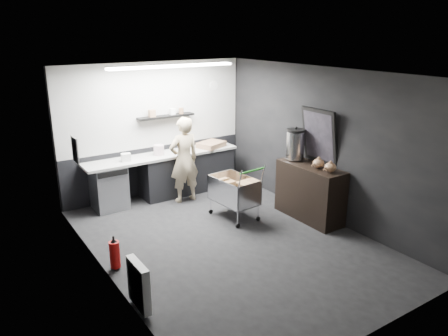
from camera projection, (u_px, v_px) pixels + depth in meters
floor at (230, 241)px, 7.11m from camera, size 5.50×5.50×0.00m
ceiling at (231, 73)px, 6.29m from camera, size 5.50×5.50×0.00m
wall_back at (155, 129)px, 8.89m from camera, size 5.50×0.00×5.50m
wall_front at (379, 227)px, 4.51m from camera, size 5.50×0.00×5.50m
wall_left at (103, 187)px, 5.66m from camera, size 0.00×5.50×5.50m
wall_right at (323, 144)px, 7.75m from camera, size 0.00×5.50×5.50m
kitchen_wall_panel at (154, 105)px, 8.73m from camera, size 3.95×0.02×1.70m
dado_panel at (157, 169)px, 9.14m from camera, size 3.95×0.02×1.00m
floating_shelf at (166, 116)px, 8.81m from camera, size 1.20×0.22×0.04m
wall_clock at (213, 85)px, 9.36m from camera, size 0.20×0.03×0.20m
poster at (75, 150)px, 6.64m from camera, size 0.02×0.30×0.40m
poster_red_band at (75, 145)px, 6.62m from camera, size 0.02×0.22×0.10m
radiator at (139, 285)px, 5.28m from camera, size 0.10×0.50×0.60m
ceiling_strip at (172, 66)px, 7.77m from camera, size 2.40×0.20×0.04m
prep_counter at (170, 174)px, 8.97m from camera, size 3.20×0.61×0.90m
person at (184, 160)px, 8.55m from camera, size 0.63×0.41×1.71m
shopping_cart at (234, 192)px, 7.88m from camera, size 0.64×0.98×1.04m
sideboard at (309, 185)px, 7.85m from camera, size 0.57×1.33×1.99m
fire_extinguisher at (115, 254)px, 6.24m from camera, size 0.15×0.15×0.49m
cardboard_box at (211, 144)px, 9.30m from camera, size 0.65×0.58×0.11m
pink_tub at (159, 150)px, 8.69m from camera, size 0.20×0.20×0.20m
white_container at (126, 157)px, 8.29m from camera, size 0.19×0.16×0.15m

